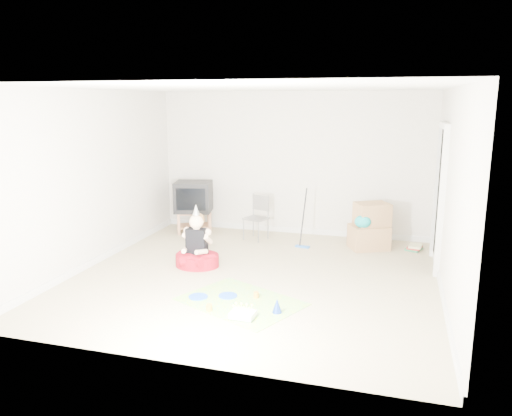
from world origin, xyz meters
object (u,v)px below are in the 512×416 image
(crt_tv, at_px, (193,197))
(cardboard_boxes, at_px, (370,227))
(folding_chair, at_px, (256,218))
(seated_woman, at_px, (197,253))
(tv_stand, at_px, (194,220))
(birthday_cake, at_px, (243,315))

(crt_tv, relative_size, cardboard_boxes, 0.85)
(folding_chair, relative_size, seated_woman, 0.84)
(tv_stand, bearing_deg, crt_tv, 90.00)
(crt_tv, relative_size, folding_chair, 0.82)
(crt_tv, distance_m, cardboard_boxes, 3.26)
(folding_chair, height_order, seated_woman, seated_woman)
(crt_tv, bearing_deg, tv_stand, -102.40)
(crt_tv, xyz_separation_m, cardboard_boxes, (3.24, -0.19, -0.31))
(tv_stand, xyz_separation_m, folding_chair, (1.26, -0.18, 0.15))
(folding_chair, xyz_separation_m, seated_woman, (-0.44, -1.65, -0.18))
(crt_tv, distance_m, seated_woman, 2.06)
(crt_tv, xyz_separation_m, seated_woman, (0.82, -1.83, -0.47))
(tv_stand, xyz_separation_m, birthday_cake, (2.03, -3.40, -0.20))
(birthday_cake, bearing_deg, cardboard_boxes, 69.35)
(tv_stand, xyz_separation_m, seated_woman, (0.82, -1.83, -0.03))
(crt_tv, bearing_deg, seated_woman, -78.19)
(cardboard_boxes, relative_size, birthday_cake, 2.70)
(tv_stand, height_order, folding_chair, folding_chair)
(crt_tv, height_order, folding_chair, crt_tv)
(cardboard_boxes, bearing_deg, folding_chair, 179.85)
(seated_woman, relative_size, birthday_cake, 3.33)
(cardboard_boxes, xyz_separation_m, birthday_cake, (-1.21, -3.21, -0.33))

